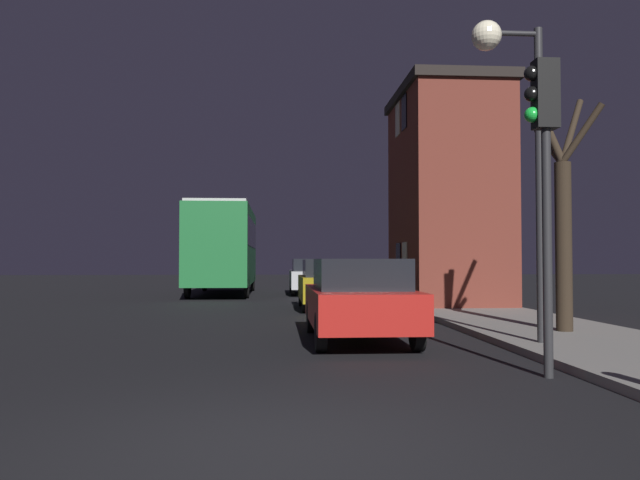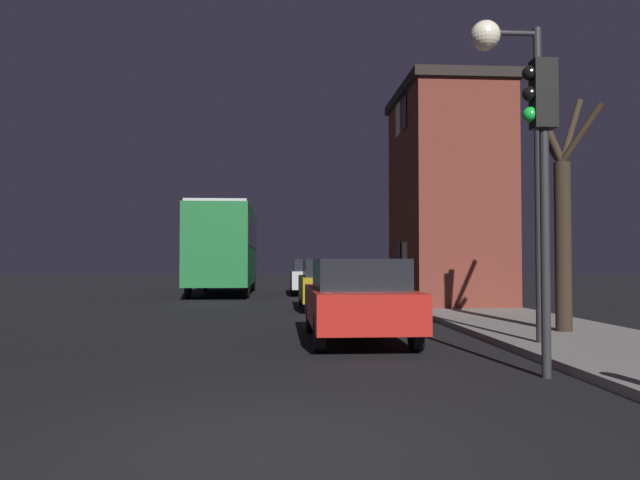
{
  "view_description": "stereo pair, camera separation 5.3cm",
  "coord_description": "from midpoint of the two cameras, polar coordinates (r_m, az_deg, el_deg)",
  "views": [
    {
      "loc": [
        0.04,
        -5.01,
        1.51
      ],
      "look_at": [
        1.27,
        12.8,
        2.09
      ],
      "focal_mm": 35.0,
      "sensor_mm": 36.0,
      "label": 1
    },
    {
      "loc": [
        0.09,
        -5.02,
        1.51
      ],
      "look_at": [
        1.27,
        12.8,
        2.09
      ],
      "focal_mm": 35.0,
      "sensor_mm": 36.0,
      "label": 2
    }
  ],
  "objects": [
    {
      "name": "ground_plane",
      "position": [
        5.24,
        -4.74,
        -18.57
      ],
      "size": [
        120.0,
        120.0,
        0.0
      ],
      "primitive_type": "plane",
      "color": "black"
    },
    {
      "name": "bus",
      "position": [
        27.94,
        -8.84,
        -0.27
      ],
      "size": [
        2.52,
        9.07,
        3.84
      ],
      "color": "#1E6B33",
      "rests_on": "ground"
    },
    {
      "name": "traffic_light",
      "position": [
        8.64,
        19.6,
        7.91
      ],
      "size": [
        0.43,
        0.24,
        4.11
      ],
      "color": "#28282B",
      "rests_on": "ground"
    },
    {
      "name": "streetlamp",
      "position": [
        11.27,
        16.89,
        12.15
      ],
      "size": [
        1.22,
        0.5,
        5.44
      ],
      "color": "#28282B",
      "rests_on": "sidewalk"
    },
    {
      "name": "brick_building",
      "position": [
        20.88,
        11.47,
        4.06
      ],
      "size": [
        3.25,
        5.12,
        7.0
      ],
      "color": "brown",
      "rests_on": "sidewalk"
    },
    {
      "name": "car_far_lane",
      "position": [
        27.51,
        -0.93,
        -3.31
      ],
      "size": [
        1.78,
        4.59,
        1.56
      ],
      "color": "#B7BABF",
      "rests_on": "ground"
    },
    {
      "name": "car_mid_lane",
      "position": [
        19.19,
        0.73,
        -4.01
      ],
      "size": [
        1.75,
        3.99,
        1.53
      ],
      "color": "olive",
      "rests_on": "ground"
    },
    {
      "name": "bare_tree",
      "position": [
        13.17,
        21.22,
        1.97
      ],
      "size": [
        1.0,
        1.69,
        4.74
      ],
      "color": "#2D2319",
      "rests_on": "sidewalk"
    },
    {
      "name": "car_near_lane",
      "position": [
        11.7,
        3.42,
        -5.32
      ],
      "size": [
        1.79,
        4.33,
        1.53
      ],
      "color": "#B21E19",
      "rests_on": "ground"
    }
  ]
}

